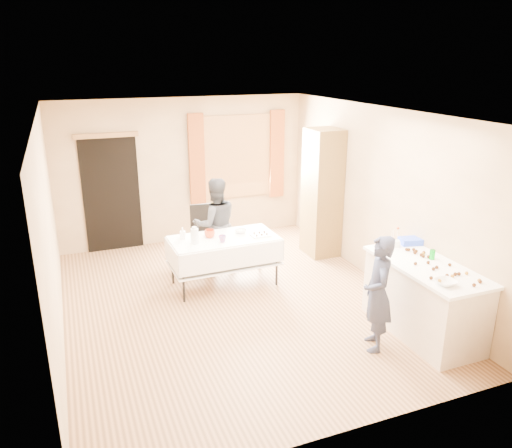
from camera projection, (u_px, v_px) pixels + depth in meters
name	position (u px, v px, depth m)	size (l,w,h in m)	color
floor	(235.00, 303.00, 6.95)	(4.50, 5.50, 0.02)	#9E7047
ceiling	(232.00, 112.00, 6.12)	(4.50, 5.50, 0.02)	white
wall_back	(184.00, 171.00, 8.97)	(4.50, 0.02, 2.60)	tan
wall_front	(343.00, 307.00, 4.10)	(4.50, 0.02, 2.60)	tan
wall_left	(49.00, 235.00, 5.76)	(0.02, 5.50, 2.60)	tan
wall_right	(380.00, 197.00, 7.32)	(0.02, 5.50, 2.60)	tan
window_frame	(237.00, 157.00, 9.22)	(1.32, 0.06, 1.52)	olive
window_pane	(237.00, 157.00, 9.21)	(1.20, 0.02, 1.40)	white
curtain_left	(197.00, 160.00, 8.91)	(0.28, 0.06, 1.65)	brown
curtain_right	(277.00, 154.00, 9.44)	(0.28, 0.06, 1.65)	brown
doorway	(111.00, 194.00, 8.59)	(0.95, 0.04, 2.00)	black
door_lintel	(106.00, 135.00, 8.24)	(1.05, 0.06, 0.08)	olive
cabinet	(322.00, 193.00, 8.39)	(0.50, 0.60, 2.15)	brown
counter	(424.00, 299.00, 6.07)	(0.76, 1.60, 0.91)	beige
party_table	(224.00, 257.00, 7.38)	(1.60, 0.85, 0.75)	black
chair	(204.00, 244.00, 8.35)	(0.42, 0.42, 0.93)	black
girl	(378.00, 294.00, 5.68)	(0.50, 0.59, 1.38)	#21253D
woman	(216.00, 224.00, 7.86)	(0.75, 0.59, 1.49)	black
soda_can	(432.00, 254.00, 6.06)	(0.07, 0.07, 0.12)	#049915
mixing_bowl	(446.00, 282.00, 5.39)	(0.23, 0.23, 0.05)	white
foam_block	(394.00, 243.00, 6.48)	(0.15, 0.10, 0.08)	white
blue_basket	(411.00, 241.00, 6.57)	(0.30, 0.20, 0.08)	blue
pitcher	(195.00, 236.00, 7.01)	(0.11, 0.11, 0.22)	silver
cup_red	(210.00, 234.00, 7.25)	(0.17, 0.17, 0.12)	#B23B18
cup_rainbow	(222.00, 239.00, 7.08)	(0.13, 0.13, 0.10)	red
small_bowl	(241.00, 231.00, 7.46)	(0.19, 0.19, 0.05)	white
pastry_tray	(261.00, 235.00, 7.34)	(0.28, 0.20, 0.02)	white
bottle	(183.00, 233.00, 7.21)	(0.10, 0.10, 0.17)	white
cake_balls	(435.00, 264.00, 5.88)	(0.50, 1.17, 0.04)	#3F2314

